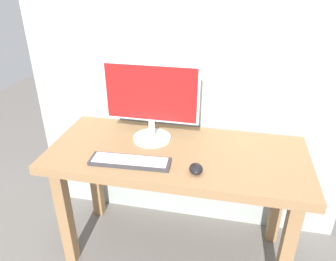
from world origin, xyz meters
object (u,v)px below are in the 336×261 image
at_px(keyboard_primary, 130,161).
at_px(mouse, 196,169).
at_px(monitor, 151,100).
at_px(desk, 177,167).

bearing_deg(keyboard_primary, mouse, -1.74).
height_order(monitor, keyboard_primary, monitor).
relative_size(monitor, mouse, 6.09).
bearing_deg(desk, monitor, 146.84).
distance_m(desk, monitor, 0.40).
xyz_separation_m(desk, monitor, (-0.17, 0.11, 0.35)).
xyz_separation_m(keyboard_primary, mouse, (0.34, -0.01, 0.01)).
height_order(desk, monitor, monitor).
relative_size(desk, mouse, 16.14).
distance_m(monitor, keyboard_primary, 0.36).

